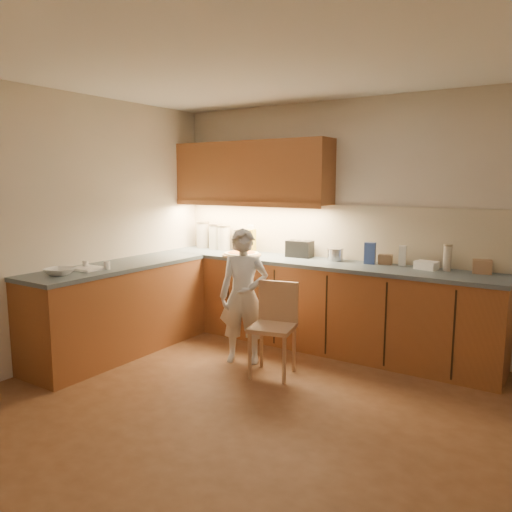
# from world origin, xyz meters

# --- Properties ---
(room) EXTENTS (4.54, 4.50, 2.62)m
(room) POSITION_xyz_m (0.00, 0.00, 1.68)
(room) COLOR brown
(room) RESTS_ON ground
(l_counter) EXTENTS (3.77, 2.62, 0.92)m
(l_counter) POSITION_xyz_m (-0.92, 1.25, 0.46)
(l_counter) COLOR brown
(l_counter) RESTS_ON ground
(backsplash) EXTENTS (3.75, 0.02, 0.58)m
(backsplash) POSITION_xyz_m (-0.38, 1.99, 1.21)
(backsplash) COLOR beige
(backsplash) RESTS_ON l_counter
(upper_cabinets) EXTENTS (1.95, 0.36, 0.73)m
(upper_cabinets) POSITION_xyz_m (-1.27, 1.82, 1.85)
(upper_cabinets) COLOR brown
(upper_cabinets) RESTS_ON ground
(pizza_on_board) EXTENTS (0.44, 0.44, 0.18)m
(pizza_on_board) POSITION_xyz_m (-1.24, 1.57, 0.94)
(pizza_on_board) COLOR tan
(pizza_on_board) RESTS_ON l_counter
(child) EXTENTS (0.56, 0.48, 1.31)m
(child) POSITION_xyz_m (-0.73, 0.88, 0.65)
(child) COLOR silver
(child) RESTS_ON ground
(wooden_chair) EXTENTS (0.45, 0.45, 0.84)m
(wooden_chair) POSITION_xyz_m (-0.33, 0.80, 0.49)
(wooden_chair) COLOR tan
(wooden_chair) RESTS_ON ground
(mixing_bowl) EXTENTS (0.32, 0.32, 0.06)m
(mixing_bowl) POSITION_xyz_m (-1.95, -0.27, 0.95)
(mixing_bowl) COLOR white
(mixing_bowl) RESTS_ON l_counter
(canister_a) EXTENTS (0.16, 0.16, 0.33)m
(canister_a) POSITION_xyz_m (-2.03, 1.87, 1.09)
(canister_a) COLOR beige
(canister_a) RESTS_ON l_counter
(canister_b) EXTENTS (0.18, 0.18, 0.31)m
(canister_b) POSITION_xyz_m (-1.83, 1.86, 1.08)
(canister_b) COLOR silver
(canister_b) RESTS_ON l_counter
(canister_c) EXTENTS (0.16, 0.16, 0.30)m
(canister_c) POSITION_xyz_m (-1.69, 1.85, 1.07)
(canister_c) COLOR silver
(canister_c) RESTS_ON l_counter
(canister_d) EXTENTS (0.16, 0.16, 0.26)m
(canister_d) POSITION_xyz_m (-1.48, 1.89, 1.05)
(canister_d) COLOR white
(canister_d) RESTS_ON l_counter
(oil_jug) EXTENTS (0.11, 0.08, 0.33)m
(oil_jug) POSITION_xyz_m (-1.28, 1.83, 1.07)
(oil_jug) COLOR #AE9A22
(oil_jug) RESTS_ON l_counter
(toaster) EXTENTS (0.29, 0.18, 0.19)m
(toaster) POSITION_xyz_m (-0.64, 1.84, 1.01)
(toaster) COLOR black
(toaster) RESTS_ON l_counter
(steel_pot) EXTENTS (0.17, 0.17, 0.13)m
(steel_pot) POSITION_xyz_m (-0.21, 1.82, 0.99)
(steel_pot) COLOR #BBBAC0
(steel_pot) RESTS_ON l_counter
(blue_box) EXTENTS (0.12, 0.09, 0.22)m
(blue_box) POSITION_xyz_m (0.17, 1.83, 1.03)
(blue_box) COLOR #354E9F
(blue_box) RESTS_ON l_counter
(card_box_a) EXTENTS (0.15, 0.12, 0.10)m
(card_box_a) POSITION_xyz_m (0.31, 1.90, 0.97)
(card_box_a) COLOR #997552
(card_box_a) RESTS_ON l_counter
(white_bottle) EXTENTS (0.08, 0.08, 0.20)m
(white_bottle) POSITION_xyz_m (0.48, 1.91, 1.02)
(white_bottle) COLOR white
(white_bottle) RESTS_ON l_counter
(flat_pack) EXTENTS (0.22, 0.17, 0.08)m
(flat_pack) POSITION_xyz_m (0.74, 1.82, 0.96)
(flat_pack) COLOR white
(flat_pack) RESTS_ON l_counter
(tall_jar) EXTENTS (0.08, 0.08, 0.25)m
(tall_jar) POSITION_xyz_m (0.92, 1.83, 1.05)
(tall_jar) COLOR beige
(tall_jar) RESTS_ON l_counter
(card_box_b) EXTENTS (0.18, 0.15, 0.12)m
(card_box_b) POSITION_xyz_m (1.22, 1.88, 0.98)
(card_box_b) COLOR tan
(card_box_b) RESTS_ON l_counter
(dough_cloth) EXTENTS (0.30, 0.24, 0.02)m
(dough_cloth) POSITION_xyz_m (-1.97, 0.05, 0.93)
(dough_cloth) COLOR white
(dough_cloth) RESTS_ON l_counter
(spice_jar_a) EXTENTS (0.07, 0.07, 0.07)m
(spice_jar_a) POSITION_xyz_m (-2.04, 0.08, 0.96)
(spice_jar_a) COLOR silver
(spice_jar_a) RESTS_ON l_counter
(spice_jar_b) EXTENTS (0.08, 0.08, 0.08)m
(spice_jar_b) POSITION_xyz_m (-1.82, 0.15, 0.96)
(spice_jar_b) COLOR white
(spice_jar_b) RESTS_ON l_counter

